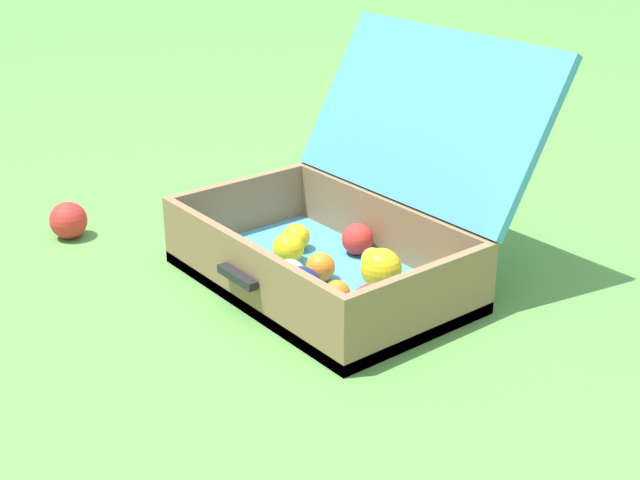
{
  "coord_description": "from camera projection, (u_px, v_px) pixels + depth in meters",
  "views": [
    {
      "loc": [
        1.21,
        -0.93,
        0.81
      ],
      "look_at": [
        -0.06,
        0.08,
        0.1
      ],
      "focal_mm": 49.88,
      "sensor_mm": 36.0,
      "label": 1
    }
  ],
  "objects": [
    {
      "name": "ground_plane",
      "position": [
        308.0,
        307.0,
        1.72
      ],
      "size": [
        16.0,
        16.0,
        0.0
      ],
      "primitive_type": "plane",
      "color": "#569342"
    },
    {
      "name": "open_suitcase",
      "position": [
        350.0,
        231.0,
        1.79
      ],
      "size": [
        0.6,
        0.59,
        0.48
      ],
      "color": "#4799C6",
      "rests_on": "ground"
    },
    {
      "name": "stray_ball_on_grass",
      "position": [
        68.0,
        220.0,
        2.02
      ],
      "size": [
        0.09,
        0.09,
        0.09
      ],
      "primitive_type": "sphere",
      "color": "red",
      "rests_on": "ground"
    }
  ]
}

